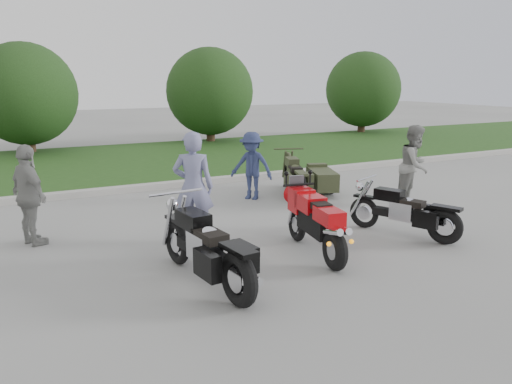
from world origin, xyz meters
name	(u,v)px	position (x,y,z in m)	size (l,w,h in m)	color
ground	(298,261)	(0.00, 0.00, 0.00)	(80.00, 80.00, 0.00)	#A0A19B
curb	(176,184)	(0.00, 6.00, 0.07)	(60.00, 0.30, 0.15)	#ABA8A1
grass_strip	(136,161)	(0.00, 10.15, 0.07)	(60.00, 8.00, 0.14)	#325D20
tree_mid_left	(25,94)	(-3.00, 13.50, 2.19)	(3.60, 3.60, 4.00)	#3F2B1C
tree_mid_right	(210,92)	(4.00, 13.50, 2.19)	(3.60, 3.60, 4.00)	#3F2B1C
tree_far_right	(363,90)	(12.00, 13.50, 2.19)	(3.60, 3.60, 4.00)	#3F2B1C
sportbike_red	(316,221)	(0.39, 0.11, 0.57)	(0.55, 2.03, 0.97)	black
cruiser_left	(209,252)	(-1.55, -0.22, 0.48)	(0.58, 2.46, 0.95)	black
cruiser_right	(408,214)	(2.38, 0.18, 0.41)	(0.98, 1.99, 0.81)	black
cruiser_sidecar	(311,178)	(2.65, 3.71, 0.40)	(1.51, 2.12, 0.85)	black
person_stripe	(193,187)	(-1.06, 1.69, 0.95)	(0.69, 0.46, 1.90)	slate
person_grey	(415,165)	(4.14, 1.86, 0.88)	(0.86, 0.67, 1.77)	gray
person_denim	(252,166)	(1.19, 3.97, 0.78)	(1.01, 0.58, 1.56)	navy
person_back	(29,196)	(-3.57, 2.72, 0.85)	(1.00, 0.42, 1.71)	gray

